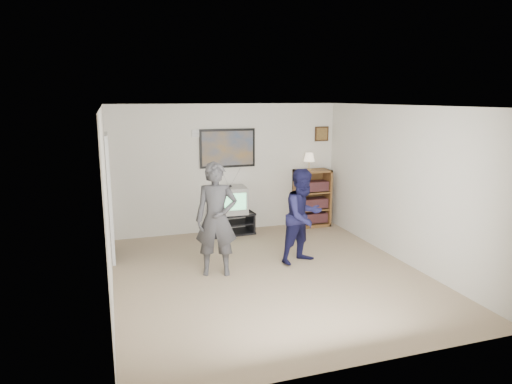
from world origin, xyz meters
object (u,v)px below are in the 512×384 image
person_tall (216,219)px  person_short (303,216)px  crt_television (230,200)px  media_stand (232,223)px  bookshelf (312,198)px

person_tall → person_short: size_ratio=1.11×
crt_television → person_tall: (-0.72, -1.93, 0.17)m
media_stand → bookshelf: size_ratio=0.75×
media_stand → bookshelf: bearing=-2.5°
media_stand → person_tall: size_ratio=0.51×
bookshelf → person_short: (-1.03, -1.90, 0.18)m
bookshelf → person_short: bearing=-118.4°
media_stand → person_tall: (-0.74, -1.93, 0.64)m
media_stand → crt_television: 0.47m
media_stand → crt_television: (-0.02, -0.00, 0.47)m
crt_television → bookshelf: bookshelf is taller
bookshelf → person_tall: person_tall is taller
person_tall → person_short: (1.43, 0.07, -0.09)m
media_stand → crt_television: size_ratio=1.45×
media_stand → person_short: size_ratio=0.57×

